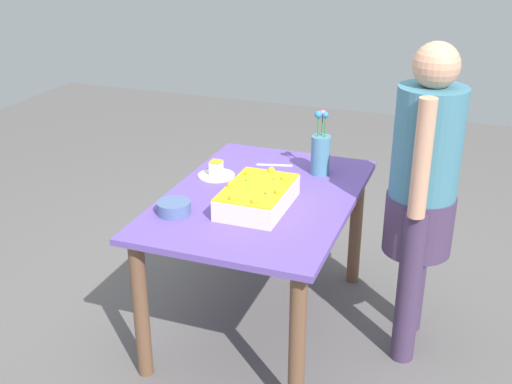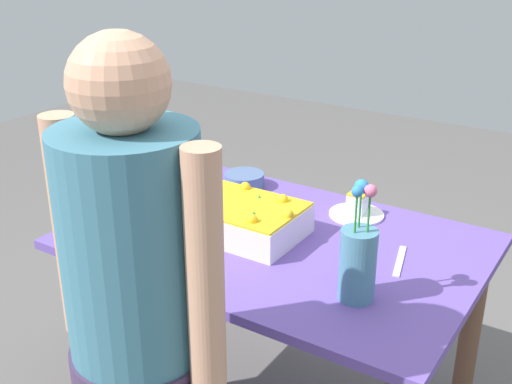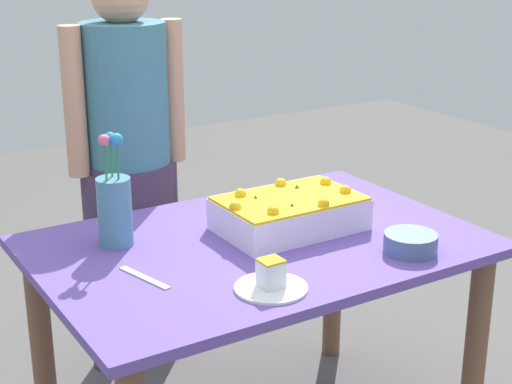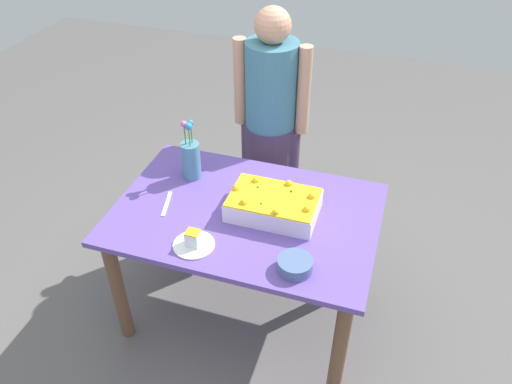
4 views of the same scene
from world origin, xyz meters
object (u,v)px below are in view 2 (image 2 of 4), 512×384
(flower_vase, at_px, (358,260))
(sheet_cake, at_px, (237,217))
(person_standing, at_px, (139,324))
(serving_plate_with_slice, at_px, (357,209))
(fruit_bowl, at_px, (244,180))
(cake_knife, at_px, (400,261))

(flower_vase, bearing_deg, sheet_cake, 162.08)
(sheet_cake, xyz_separation_m, person_standing, (0.22, -0.71, 0.07))
(serving_plate_with_slice, xyz_separation_m, flower_vase, (0.22, -0.49, 0.09))
(sheet_cake, height_order, flower_vase, flower_vase)
(person_standing, bearing_deg, sheet_cake, 17.63)
(fruit_bowl, height_order, person_standing, person_standing)
(serving_plate_with_slice, height_order, flower_vase, flower_vase)
(sheet_cake, height_order, fruit_bowl, sheet_cake)
(sheet_cake, xyz_separation_m, cake_knife, (0.53, 0.10, -0.05))
(flower_vase, distance_m, person_standing, 0.61)
(sheet_cake, xyz_separation_m, serving_plate_with_slice, (0.28, 0.33, -0.03))
(cake_knife, distance_m, flower_vase, 0.28)
(sheet_cake, relative_size, person_standing, 0.29)
(flower_vase, bearing_deg, person_standing, -116.72)
(serving_plate_with_slice, bearing_deg, person_standing, -92.99)
(serving_plate_with_slice, relative_size, cake_knife, 0.98)
(person_standing, bearing_deg, serving_plate_with_slice, -2.99)
(person_standing, bearing_deg, flower_vase, -26.72)
(flower_vase, bearing_deg, fruit_bowl, 144.57)
(flower_vase, bearing_deg, cake_knife, 83.94)
(cake_knife, height_order, flower_vase, flower_vase)
(serving_plate_with_slice, bearing_deg, fruit_bowl, 179.65)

